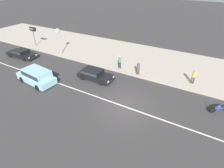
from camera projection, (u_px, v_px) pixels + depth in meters
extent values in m
plane|color=#383535|center=(125.00, 107.00, 15.32)|extent=(160.00, 160.00, 0.00)
cube|color=silver|center=(125.00, 107.00, 15.31)|extent=(50.40, 0.14, 0.01)
cube|color=#ADA393|center=(159.00, 62.00, 22.84)|extent=(68.00, 10.00, 0.15)
cube|color=black|center=(96.00, 76.00, 19.14)|extent=(3.84, 1.76, 0.48)
cube|color=black|center=(92.00, 71.00, 19.04)|extent=(2.12, 1.56, 0.46)
cube|color=#28333D|center=(92.00, 71.00, 19.04)|extent=(2.04, 1.59, 0.29)
cube|color=black|center=(111.00, 81.00, 18.41)|extent=(0.15, 1.65, 0.28)
cube|color=white|center=(114.00, 77.00, 18.75)|extent=(0.08, 0.24, 0.14)
cube|color=white|center=(108.00, 82.00, 17.87)|extent=(0.08, 0.24, 0.14)
cylinder|color=black|center=(109.00, 76.00, 19.32)|extent=(0.60, 0.23, 0.60)
cylinder|color=black|center=(101.00, 83.00, 18.13)|extent=(0.60, 0.23, 0.60)
cylinder|color=black|center=(91.00, 71.00, 20.27)|extent=(0.60, 0.23, 0.60)
cylinder|color=black|center=(83.00, 77.00, 19.08)|extent=(0.60, 0.23, 0.60)
cube|color=#93C6D6|center=(36.00, 78.00, 18.51)|extent=(4.56, 2.30, 0.70)
cube|color=#93C6D6|center=(37.00, 73.00, 18.01)|extent=(3.12, 1.97, 0.70)
cube|color=#28333D|center=(37.00, 73.00, 18.01)|extent=(3.01, 2.00, 0.45)
cube|color=black|center=(25.00, 74.00, 19.72)|extent=(0.30, 1.84, 0.28)
cube|color=white|center=(19.00, 73.00, 19.06)|extent=(0.10, 0.25, 0.14)
cube|color=white|center=(29.00, 69.00, 19.97)|extent=(0.10, 0.25, 0.14)
cylinder|color=black|center=(22.00, 80.00, 18.68)|extent=(0.62, 0.28, 0.60)
cylinder|color=black|center=(37.00, 73.00, 19.91)|extent=(0.62, 0.28, 0.60)
cylinder|color=black|center=(37.00, 88.00, 17.35)|extent=(0.62, 0.28, 0.60)
cylinder|color=black|center=(52.00, 80.00, 18.58)|extent=(0.62, 0.28, 0.60)
cube|color=black|center=(22.00, 54.00, 24.31)|extent=(4.41, 1.89, 0.48)
cube|color=black|center=(21.00, 51.00, 24.05)|extent=(1.69, 1.62, 0.42)
cube|color=#28333D|center=(21.00, 51.00, 24.05)|extent=(1.62, 1.65, 0.27)
cube|color=black|center=(33.00, 58.00, 23.49)|extent=(0.18, 1.70, 0.28)
cube|color=white|center=(36.00, 55.00, 23.85)|extent=(0.09, 0.24, 0.14)
cube|color=white|center=(29.00, 58.00, 22.94)|extent=(0.09, 0.24, 0.14)
cylinder|color=black|center=(34.00, 55.00, 24.46)|extent=(0.61, 0.24, 0.60)
cylinder|color=black|center=(24.00, 59.00, 23.22)|extent=(0.61, 0.24, 0.60)
cylinder|color=black|center=(20.00, 51.00, 25.51)|extent=(0.61, 0.24, 0.60)
cylinder|color=black|center=(10.00, 55.00, 24.27)|extent=(0.61, 0.24, 0.60)
cylinder|color=black|center=(213.00, 110.00, 14.53)|extent=(0.51, 0.41, 0.56)
cube|color=#23479E|center=(222.00, 107.00, 14.49)|extent=(1.06, 0.82, 0.18)
cube|color=black|center=(224.00, 106.00, 14.43)|extent=(0.66, 0.57, 0.12)
ellipsoid|color=#23479E|center=(219.00, 107.00, 14.40)|extent=(0.46, 0.43, 0.22)
cylinder|color=#232326|center=(215.00, 105.00, 14.26)|extent=(0.35, 0.47, 0.03)
cylinder|color=#9E9EA3|center=(60.00, 44.00, 24.20)|extent=(0.12, 0.12, 3.03)
cylinder|color=#9E9EA3|center=(58.00, 31.00, 23.23)|extent=(0.60, 0.18, 0.60)
cylinder|color=white|center=(57.00, 31.00, 23.16)|extent=(0.53, 0.02, 0.53)
cylinder|color=white|center=(58.00, 30.00, 23.30)|extent=(0.53, 0.02, 0.53)
cube|color=black|center=(57.00, 31.00, 23.15)|extent=(0.24, 0.01, 0.19)
cube|color=black|center=(57.00, 31.00, 23.15)|extent=(0.36, 0.01, 0.27)
cylinder|color=#4C4C51|center=(34.00, 38.00, 27.34)|extent=(0.10, 0.10, 2.34)
cube|color=black|center=(32.00, 29.00, 26.53)|extent=(1.13, 0.06, 0.60)
cone|color=black|center=(35.00, 30.00, 26.22)|extent=(0.36, 0.66, 0.66)
cube|color=white|center=(32.00, 29.00, 26.50)|extent=(0.90, 0.01, 0.10)
cylinder|color=#232838|center=(119.00, 65.00, 21.09)|extent=(0.14, 0.14, 0.81)
cylinder|color=#232838|center=(120.00, 65.00, 21.00)|extent=(0.14, 0.14, 0.81)
cylinder|color=#389956|center=(120.00, 60.00, 20.67)|extent=(0.34, 0.34, 0.61)
sphere|color=#D6AD89|center=(120.00, 57.00, 20.45)|extent=(0.22, 0.22, 0.22)
cylinder|color=#333338|center=(192.00, 80.00, 18.16)|extent=(0.14, 0.14, 0.78)
cylinder|color=#333338|center=(194.00, 80.00, 18.08)|extent=(0.14, 0.14, 0.78)
cylinder|color=gold|center=(194.00, 74.00, 17.75)|extent=(0.34, 0.34, 0.59)
sphere|color=tan|center=(195.00, 71.00, 17.54)|extent=(0.21, 0.21, 0.21)
cylinder|color=#4C4238|center=(137.00, 71.00, 19.77)|extent=(0.14, 0.14, 0.76)
cylinder|color=#4C4238|center=(139.00, 72.00, 19.68)|extent=(0.14, 0.14, 0.76)
cylinder|color=#514C56|center=(138.00, 66.00, 19.37)|extent=(0.34, 0.34, 0.57)
sphere|color=#997051|center=(139.00, 63.00, 19.16)|extent=(0.21, 0.21, 0.21)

